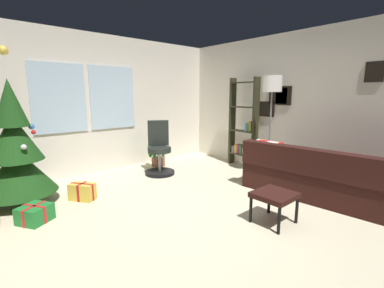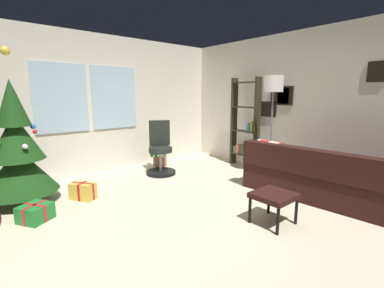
{
  "view_description": "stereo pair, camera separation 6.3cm",
  "coord_description": "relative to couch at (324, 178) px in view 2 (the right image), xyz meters",
  "views": [
    {
      "loc": [
        -2.23,
        -2.27,
        1.51
      ],
      "look_at": [
        0.26,
        0.55,
        0.81
      ],
      "focal_mm": 25.04,
      "sensor_mm": 36.0,
      "label": 1
    },
    {
      "loc": [
        -2.19,
        -2.32,
        1.51
      ],
      "look_at": [
        0.26,
        0.55,
        0.81
      ],
      "focal_mm": 25.04,
      "sensor_mm": 36.0,
      "label": 2
    }
  ],
  "objects": [
    {
      "name": "floor_lamp",
      "position": [
        0.16,
        1.05,
        1.25
      ],
      "size": [
        0.32,
        0.32,
        1.83
      ],
      "color": "slate",
      "rests_on": "ground_plane"
    },
    {
      "name": "potted_plant",
      "position": [
        -0.92,
        3.05,
        -0.05
      ],
      "size": [
        0.49,
        0.39,
        0.57
      ],
      "color": "#8E5A42",
      "rests_on": "ground_plane"
    },
    {
      "name": "couch",
      "position": [
        0.0,
        0.0,
        0.0
      ],
      "size": [
        1.68,
        2.04,
        0.79
      ],
      "color": "black",
      "rests_on": "ground_plane"
    },
    {
      "name": "footstool",
      "position": [
        -1.35,
        -0.0,
        0.04
      ],
      "size": [
        0.45,
        0.43,
        0.38
      ],
      "color": "black",
      "rests_on": "ground_plane"
    },
    {
      "name": "gift_box_gold",
      "position": [
        -2.8,
        2.21,
        -0.16
      ],
      "size": [
        0.35,
        0.39,
        0.25
      ],
      "color": "gold",
      "rests_on": "ground_plane"
    },
    {
      "name": "wall_right_with_frames",
      "position": [
        0.7,
        0.68,
        1.03
      ],
      "size": [
        0.12,
        5.54,
        2.62
      ],
      "color": "silver",
      "rests_on": "ground_plane"
    },
    {
      "name": "office_chair",
      "position": [
        -1.21,
        2.57,
        0.12
      ],
      "size": [
        0.57,
        0.58,
        1.02
      ],
      "color": "black",
      "rests_on": "ground_plane"
    },
    {
      "name": "gift_box_green",
      "position": [
        -3.48,
        1.89,
        -0.18
      ],
      "size": [
        0.43,
        0.43,
        0.21
      ],
      "color": "#1E722D",
      "rests_on": "ground_plane"
    },
    {
      "name": "holiday_tree",
      "position": [
        -3.49,
        2.65,
        0.44
      ],
      "size": [
        0.96,
        0.96,
        2.12
      ],
      "color": "#4C331E",
      "rests_on": "ground_plane"
    },
    {
      "name": "ground_plane",
      "position": [
        -1.81,
        0.68,
        -0.33
      ],
      "size": [
        4.92,
        5.54,
        0.1
      ],
      "primitive_type": "cube",
      "color": "beige"
    },
    {
      "name": "bookshelf",
      "position": [
        0.44,
        1.86,
        0.53
      ],
      "size": [
        0.18,
        0.64,
        1.84
      ],
      "color": "#2B2A19",
      "rests_on": "ground_plane"
    },
    {
      "name": "wall_back_with_windows",
      "position": [
        -1.83,
        3.5,
        1.04
      ],
      "size": [
        4.92,
        0.12,
        2.62
      ],
      "color": "silver",
      "rests_on": "ground_plane"
    }
  ]
}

